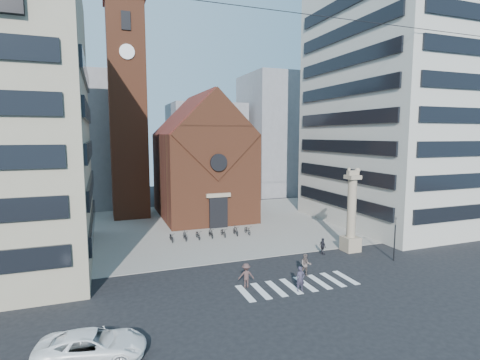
% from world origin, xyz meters
% --- Properties ---
extents(ground, '(120.00, 120.00, 0.00)m').
position_xyz_m(ground, '(0.00, 0.00, 0.00)').
color(ground, black).
rests_on(ground, ground).
extents(piazza, '(46.00, 30.00, 0.05)m').
position_xyz_m(piazza, '(0.00, 19.00, 0.03)').
color(piazza, gray).
rests_on(piazza, ground).
extents(zebra_crossing, '(10.20, 3.20, 0.01)m').
position_xyz_m(zebra_crossing, '(0.55, -3.00, 0.01)').
color(zebra_crossing, white).
rests_on(zebra_crossing, ground).
extents(church, '(12.00, 16.65, 18.00)m').
position_xyz_m(church, '(0.00, 25.04, 7.98)').
color(church, brown).
rests_on(church, ground).
extents(campanile, '(5.50, 5.50, 31.20)m').
position_xyz_m(campanile, '(-10.00, 28.00, 15.74)').
color(campanile, brown).
rests_on(campanile, ground).
extents(building_right, '(18.00, 22.00, 32.00)m').
position_xyz_m(building_right, '(24.00, 12.00, 16.00)').
color(building_right, '#B4AEA2').
rests_on(building_right, ground).
extents(bg_block_left, '(16.00, 14.00, 22.00)m').
position_xyz_m(bg_block_left, '(-20.00, 40.00, 11.00)').
color(bg_block_left, gray).
rests_on(bg_block_left, ground).
extents(bg_block_mid, '(14.00, 12.00, 18.00)m').
position_xyz_m(bg_block_mid, '(6.00, 45.00, 9.00)').
color(bg_block_mid, gray).
rests_on(bg_block_mid, ground).
extents(bg_block_right, '(16.00, 14.00, 24.00)m').
position_xyz_m(bg_block_right, '(22.00, 42.00, 12.00)').
color(bg_block_right, gray).
rests_on(bg_block_right, ground).
extents(lion_column, '(1.63, 1.60, 8.68)m').
position_xyz_m(lion_column, '(10.01, 3.00, 3.46)').
color(lion_column, gray).
rests_on(lion_column, ground).
extents(traffic_light, '(0.13, 0.16, 4.30)m').
position_xyz_m(traffic_light, '(12.00, -1.00, 2.29)').
color(traffic_light, black).
rests_on(traffic_light, ground).
extents(white_car, '(6.00, 3.56, 1.56)m').
position_xyz_m(white_car, '(-14.69, -8.02, 0.78)').
color(white_car, white).
rests_on(white_car, ground).
extents(pedestrian_0, '(0.72, 0.49, 1.95)m').
position_xyz_m(pedestrian_0, '(0.13, -4.08, 0.97)').
color(pedestrian_0, '#312D3E').
rests_on(pedestrian_0, ground).
extents(pedestrian_1, '(1.14, 1.01, 1.93)m').
position_xyz_m(pedestrian_1, '(2.11, -1.48, 0.97)').
color(pedestrian_1, '#5D4E4A').
rests_on(pedestrian_1, ground).
extents(pedestrian_2, '(0.43, 0.99, 1.68)m').
position_xyz_m(pedestrian_2, '(6.67, 3.00, 0.84)').
color(pedestrian_2, black).
rests_on(pedestrian_2, ground).
extents(pedestrian_3, '(1.36, 0.95, 1.92)m').
position_xyz_m(pedestrian_3, '(-3.50, -1.90, 0.96)').
color(pedestrian_3, '#442F2D').
rests_on(pedestrian_3, ground).
extents(scooter_0, '(0.70, 1.95, 1.02)m').
position_xyz_m(scooter_0, '(-6.81, 12.71, 0.56)').
color(scooter_0, black).
rests_on(scooter_0, piazza).
extents(scooter_1, '(0.56, 1.89, 1.13)m').
position_xyz_m(scooter_1, '(-5.28, 12.71, 0.62)').
color(scooter_1, black).
rests_on(scooter_1, piazza).
extents(scooter_2, '(0.70, 1.95, 1.02)m').
position_xyz_m(scooter_2, '(-3.74, 12.71, 0.56)').
color(scooter_2, black).
rests_on(scooter_2, piazza).
extents(scooter_3, '(0.56, 1.89, 1.13)m').
position_xyz_m(scooter_3, '(-2.21, 12.71, 0.62)').
color(scooter_3, black).
rests_on(scooter_3, piazza).
extents(scooter_4, '(0.70, 1.95, 1.02)m').
position_xyz_m(scooter_4, '(-0.68, 12.71, 0.56)').
color(scooter_4, black).
rests_on(scooter_4, piazza).
extents(scooter_5, '(0.56, 1.89, 1.13)m').
position_xyz_m(scooter_5, '(0.85, 12.71, 0.62)').
color(scooter_5, black).
rests_on(scooter_5, piazza).
extents(scooter_6, '(0.70, 1.95, 1.02)m').
position_xyz_m(scooter_6, '(2.38, 12.71, 0.56)').
color(scooter_6, black).
rests_on(scooter_6, piazza).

